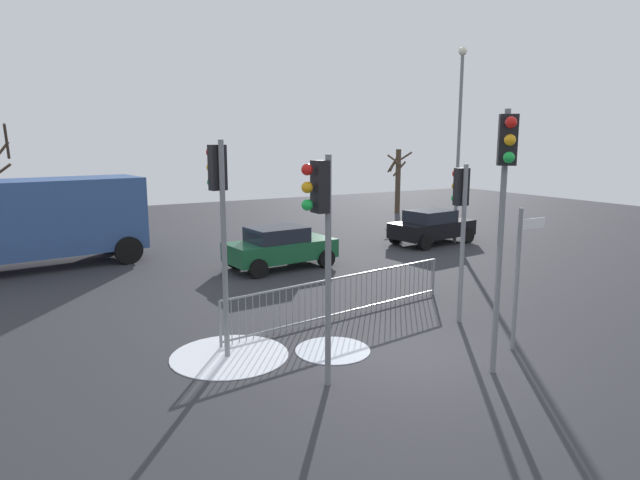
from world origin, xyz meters
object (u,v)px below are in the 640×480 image
Objects in this scene: delivery_truck at (39,219)px; street_lamp at (459,128)px; traffic_light_rear_right at (461,207)px; direction_sign_post at (519,271)px; car_green_trailing at (280,247)px; bare_tree_centre at (398,178)px; traffic_light_mid_right at (219,200)px; car_black_mid at (432,226)px; traffic_light_foreground_left at (505,185)px; traffic_light_foreground_right at (321,220)px.

street_lamp is (16.06, -3.50, 3.18)m from delivery_truck.
direction_sign_post is at bearing -86.08° from traffic_light_rear_right.
car_green_trailing is 1.01× the size of bare_tree_centre.
car_black_mid is (12.18, 7.59, -2.50)m from traffic_light_mid_right.
direction_sign_post is at bearing -112.75° from traffic_light_foreground_left.
traffic_light_foreground_left is 1.12× the size of traffic_light_mid_right.
bare_tree_centre is at bearing -83.66° from traffic_light_foreground_left.
traffic_light_foreground_left reaches higher than traffic_light_foreground_right.
traffic_light_foreground_right is at bearing 17.99° from traffic_light_foreground_left.
traffic_light_rear_right is (4.83, 1.63, -0.24)m from traffic_light_foreground_right.
traffic_light_rear_right is at bearing -16.33° from traffic_light_mid_right.
traffic_light_mid_right is 11.28m from delivery_truck.
traffic_light_foreground_left is at bearing -109.54° from traffic_light_rear_right.
traffic_light_foreground_left is 1.63× the size of direction_sign_post.
direction_sign_post is 22.70m from bare_tree_centre.
street_lamp is at bearing 19.36° from traffic_light_mid_right.
traffic_light_rear_right is 0.53× the size of delivery_truck.
car_black_mid is (11.15, 9.92, -2.32)m from traffic_light_foreground_right.
street_lamp reaches higher than traffic_light_foreground_right.
delivery_truck is (-2.78, 10.83, -1.53)m from traffic_light_mid_right.
direction_sign_post reaches higher than car_green_trailing.
direction_sign_post is at bearing -95.19° from traffic_light_foreground_right.
traffic_light_foreground_left is 10.59m from car_green_trailing.
traffic_light_foreground_left is 2.52m from direction_sign_post.
traffic_light_foreground_right reaches higher than bare_tree_centre.
bare_tree_centre is at bearing 53.74° from car_black_mid.
traffic_light_foreground_left is 1.29× the size of bare_tree_centre.
bare_tree_centre is (3.97, 9.34, -2.78)m from street_lamp.
bare_tree_centre is (11.40, 17.37, -0.72)m from traffic_light_rear_right.
delivery_truck is (-8.36, 13.62, 0.02)m from direction_sign_post.
traffic_light_rear_right is 2.39m from direction_sign_post.
street_lamp is at bearing 58.42° from traffic_light_rear_right.
traffic_light_mid_right is 1.12× the size of car_black_mid.
street_lamp is at bearing -113.01° from bare_tree_centre.
traffic_light_mid_right is (-1.02, 2.33, 0.18)m from traffic_light_foreground_right.
traffic_light_foreground_left is 16.08m from delivery_truck.
delivery_truck is at bearing 120.83° from direction_sign_post.
car_green_trailing is (-1.11, 9.42, -0.95)m from direction_sign_post.
traffic_light_foreground_left is at bearing -122.94° from bare_tree_centre.
traffic_light_rear_right reaches higher than delivery_truck.
traffic_light_foreground_right is 1.07× the size of car_green_trailing.
traffic_light_mid_right reaches higher than traffic_light_rear_right.
traffic_light_rear_right is 0.47× the size of street_lamp.
traffic_light_mid_right is 8.38m from car_green_trailing.
traffic_light_mid_right is at bearing -175.58° from traffic_light_rear_right.
car_black_mid is at bearing 160.56° from delivery_truck.
traffic_light_rear_right is at bearing -83.90° from car_green_trailing.
traffic_light_foreground_right is 0.94× the size of traffic_light_mid_right.
street_lamp reaches higher than car_black_mid.
street_lamp is at bearing -0.06° from car_green_trailing.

